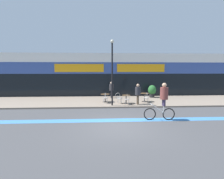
# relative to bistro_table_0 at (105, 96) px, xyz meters

# --- Properties ---
(ground_plane) EXTENTS (120.00, 120.00, 0.00)m
(ground_plane) POSITION_rel_bistro_table_0_xyz_m (0.62, -6.50, -0.63)
(ground_plane) COLOR #424244
(sidewalk_slab) EXTENTS (40.00, 5.50, 0.12)m
(sidewalk_slab) POSITION_rel_bistro_table_0_xyz_m (0.62, 0.75, -0.57)
(sidewalk_slab) COLOR gray
(sidewalk_slab) RESTS_ON ground
(storefront_facade) EXTENTS (40.00, 4.06, 4.69)m
(storefront_facade) POSITION_rel_bistro_table_0_xyz_m (0.62, 5.46, 1.71)
(storefront_facade) COLOR silver
(storefront_facade) RESTS_ON ground
(bike_lane_stripe) EXTENTS (36.00, 0.70, 0.01)m
(bike_lane_stripe) POSITION_rel_bistro_table_0_xyz_m (0.62, -5.22, -0.63)
(bike_lane_stripe) COLOR #3D7AB7
(bike_lane_stripe) RESTS_ON ground
(bistro_table_0) EXTENTS (0.79, 0.79, 0.71)m
(bistro_table_0) POSITION_rel_bistro_table_0_xyz_m (0.00, 0.00, 0.00)
(bistro_table_0) COLOR black
(bistro_table_0) RESTS_ON sidewalk_slab
(bistro_table_1) EXTENTS (0.70, 0.70, 0.70)m
(bistro_table_1) POSITION_rel_bistro_table_0_xyz_m (1.74, -0.74, -0.01)
(bistro_table_1) COLOR black
(bistro_table_1) RESTS_ON sidewalk_slab
(bistro_table_2) EXTENTS (0.78, 0.78, 0.76)m
(bistro_table_2) POSITION_rel_bistro_table_0_xyz_m (3.46, -0.06, 0.04)
(bistro_table_2) COLOR black
(bistro_table_2) RESTS_ON sidewalk_slab
(cafe_chair_0_near) EXTENTS (0.44, 0.59, 0.90)m
(cafe_chair_0_near) POSITION_rel_bistro_table_0_xyz_m (-0.01, -0.63, 0.01)
(cafe_chair_0_near) COLOR #B7B2AD
(cafe_chair_0_near) RESTS_ON sidewalk_slab
(cafe_chair_1_near) EXTENTS (0.45, 0.60, 0.90)m
(cafe_chair_1_near) POSITION_rel_bistro_table_0_xyz_m (1.73, -1.37, 0.01)
(cafe_chair_1_near) COLOR #B7B2AD
(cafe_chair_1_near) RESTS_ON sidewalk_slab
(cafe_chair_1_side) EXTENTS (0.60, 0.45, 0.90)m
(cafe_chair_1_side) POSITION_rel_bistro_table_0_xyz_m (1.11, -0.75, 0.01)
(cafe_chair_1_side) COLOR #B7B2AD
(cafe_chair_1_side) RESTS_ON sidewalk_slab
(cafe_chair_2_near) EXTENTS (0.41, 0.58, 0.90)m
(cafe_chair_2_near) POSITION_rel_bistro_table_0_xyz_m (3.46, -0.69, 0.01)
(cafe_chair_2_near) COLOR #B7B2AD
(cafe_chair_2_near) RESTS_ON sidewalk_slab
(planter_pot) EXTENTS (0.81, 0.81, 1.25)m
(planter_pot) POSITION_rel_bistro_table_0_xyz_m (4.82, 2.31, 0.17)
(planter_pot) COLOR #232326
(planter_pot) RESTS_ON sidewalk_slab
(lamp_post) EXTENTS (0.26, 0.26, 5.10)m
(lamp_post) POSITION_rel_bistro_table_0_xyz_m (0.52, -1.46, 2.44)
(lamp_post) COLOR black
(lamp_post) RESTS_ON sidewalk_slab
(cyclist_0) EXTENTS (1.81, 0.53, 2.19)m
(cyclist_0) POSITION_rel_bistro_table_0_xyz_m (3.24, -5.33, 0.63)
(cyclist_0) COLOR black
(cyclist_0) RESTS_ON ground
(pedestrian_near_end) EXTENTS (0.46, 0.46, 1.63)m
(pedestrian_near_end) POSITION_rel_bistro_table_0_xyz_m (0.66, 2.22, 0.45)
(pedestrian_near_end) COLOR black
(pedestrian_near_end) RESTS_ON sidewalk_slab
(pedestrian_far_end) EXTENTS (0.44, 0.44, 1.68)m
(pedestrian_far_end) POSITION_rel_bistro_table_0_xyz_m (2.64, -1.17, 0.48)
(pedestrian_far_end) COLOR #4C3D2D
(pedestrian_far_end) RESTS_ON sidewalk_slab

